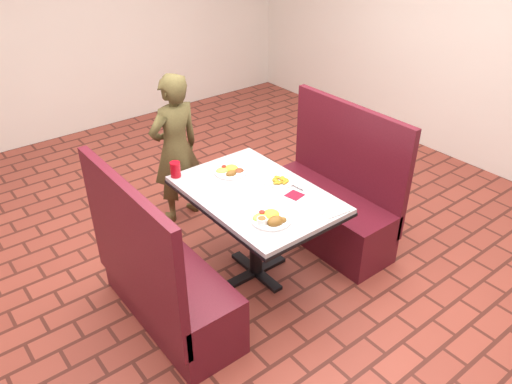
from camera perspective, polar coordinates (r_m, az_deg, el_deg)
room at (r=3.13m, az=-0.00°, el=18.53°), size 7.00×7.04×2.82m
dining_table at (r=3.62m, az=-0.00°, el=-1.30°), size 0.81×1.21×0.75m
booth_bench_left at (r=3.48m, az=-10.56°, el=-10.21°), size 0.47×1.20×1.17m
booth_bench_right at (r=4.26m, az=8.47°, el=-1.40°), size 0.47×1.20×1.17m
diner_person at (r=4.39m, az=-9.18°, el=4.84°), size 0.52×0.37×1.35m
near_dinner_plate at (r=3.25m, az=1.70°, el=-2.87°), size 0.27×0.27×0.08m
far_dinner_plate at (r=3.81m, az=-2.94°, el=2.56°), size 0.25×0.25×0.07m
plantain_plate at (r=3.68m, az=2.80°, el=1.25°), size 0.19×0.19×0.03m
maroon_napkin at (r=3.54m, az=4.43°, el=-0.36°), size 0.13×0.13×0.00m
spoon_utensil at (r=3.63m, az=4.61°, el=0.56°), size 0.02×0.13×0.00m
red_tumbler at (r=3.79m, az=-9.20°, el=2.56°), size 0.08×0.08×0.12m
paper_napkin at (r=3.40m, az=8.78°, el=-2.05°), size 0.20×0.16×0.01m
knife_utensil at (r=3.32m, az=2.98°, el=-2.49°), size 0.05×0.19×0.00m
fork_utensil at (r=3.26m, az=2.95°, el=-3.14°), size 0.04×0.14×0.00m
lettuce_shreds at (r=3.63m, az=-0.09°, el=0.60°), size 0.28×0.32×0.00m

